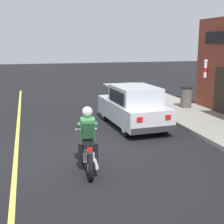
{
  "coord_description": "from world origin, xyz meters",
  "views": [
    {
      "loc": [
        -1.38,
        -8.48,
        3.14
      ],
      "look_at": [
        1.21,
        0.96,
        0.95
      ],
      "focal_mm": 50.0,
      "sensor_mm": 36.0,
      "label": 1
    }
  ],
  "objects": [
    {
      "name": "ground_plane",
      "position": [
        0.0,
        0.0,
        0.0
      ],
      "size": [
        80.0,
        80.0,
        0.0
      ],
      "primitive_type": "plane",
      "color": "black"
    },
    {
      "name": "sidewalk_curb",
      "position": [
        5.4,
        3.0,
        0.07
      ],
      "size": [
        2.6,
        22.0,
        0.14
      ],
      "primitive_type": "cube",
      "color": "gray",
      "rests_on": "ground"
    },
    {
      "name": "lane_stripe",
      "position": [
        -1.8,
        3.0,
        0.0
      ],
      "size": [
        0.12,
        19.8,
        0.01
      ],
      "primitive_type": "cube",
      "color": "#D1C64C",
      "rests_on": "ground"
    },
    {
      "name": "motorcycle_with_rider",
      "position": [
        0.0,
        -1.16,
        0.68
      ],
      "size": [
        0.62,
        2.02,
        1.62
      ],
      "color": "black",
      "rests_on": "ground"
    },
    {
      "name": "car_hatchback",
      "position": [
        2.43,
        2.39,
        0.77
      ],
      "size": [
        1.85,
        3.86,
        1.57
      ],
      "color": "black",
      "rests_on": "ground"
    },
    {
      "name": "trash_bin",
      "position": [
        5.82,
        4.52,
        0.64
      ],
      "size": [
        0.56,
        0.56,
        0.98
      ],
      "color": "#514C47",
      "rests_on": "sidewalk_curb"
    }
  ]
}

